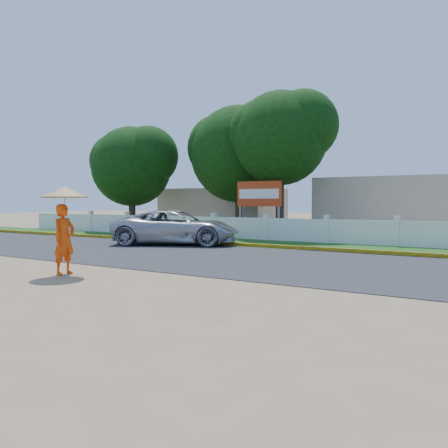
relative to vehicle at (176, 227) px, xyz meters
The scene contains 11 objects.
ground 9.28m from the vehicle, 52.93° to the right, with size 120.00×120.00×0.00m, color #9E8460.
road 6.32m from the vehicle, 27.32° to the right, with size 60.00×7.00×0.02m, color #38383A.
grass_verge 6.10m from the vehicle, 23.02° to the left, with size 60.00×3.50×0.03m, color #2D601E.
curb 5.66m from the vehicle, ahead, with size 40.00×0.18×0.16m, color yellow.
fence 6.76m from the vehicle, 34.41° to the left, with size 40.00×0.10×1.10m, color silver.
building_near 13.68m from the vehicle, 51.08° to the left, with size 10.00×6.00×3.20m, color #B7AD99.
building_far 12.45m from the vehicle, 110.84° to the left, with size 8.00×5.00×2.80m, color #B7AD99.
vehicle is the anchor object (origin of this frame).
monk_with_parasol 8.18m from the vehicle, 74.25° to the right, with size 1.26×1.26×2.30m.
billboard 5.37m from the vehicle, 71.20° to the left, with size 2.50×0.13×2.95m.
tree_row 11.95m from the vehicle, 39.30° to the left, with size 35.68×7.51×8.82m.
Camera 1 is at (5.92, -8.15, 1.92)m, focal length 35.00 mm.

